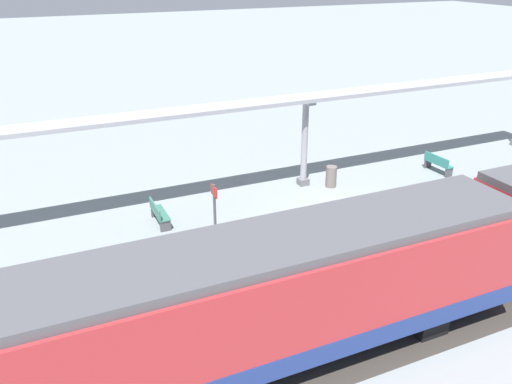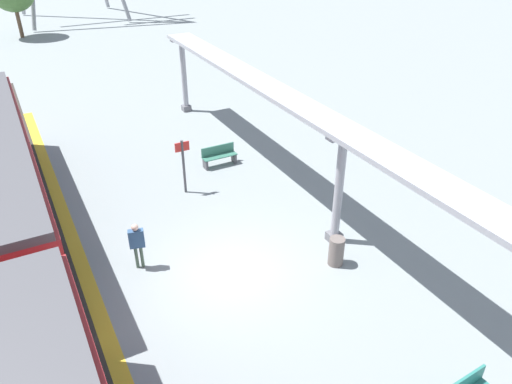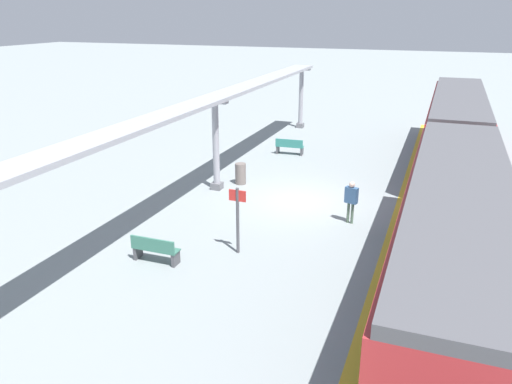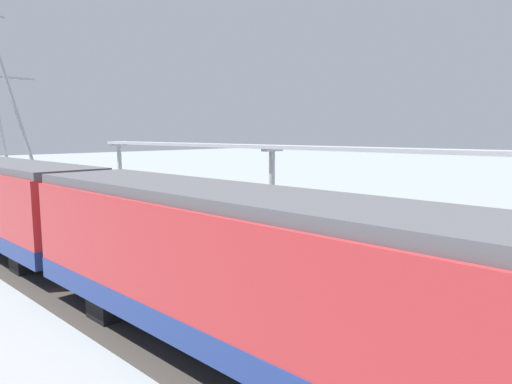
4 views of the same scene
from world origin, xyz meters
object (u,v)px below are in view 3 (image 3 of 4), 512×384
train_far_carriage (455,241)px  canopy_pillar_nearest (301,98)px  trash_bin (241,174)px  bench_mid_platform (155,249)px  platform_info_sign (238,214)px  passenger_waiting_near_edge (351,197)px  train_near_carriage (456,127)px  bench_near_end (290,146)px  canopy_pillar_second (216,145)px

train_far_carriage → canopy_pillar_nearest: canopy_pillar_nearest is taller
train_far_carriage → trash_bin: (8.85, -7.25, -1.36)m
bench_mid_platform → platform_info_sign: 2.76m
canopy_pillar_nearest → passenger_waiting_near_edge: canopy_pillar_nearest is taller
train_near_carriage → train_far_carriage: size_ratio=1.00×
bench_mid_platform → trash_bin: trash_bin is taller
train_far_carriage → bench_near_end: 15.25m
trash_bin → platform_info_sign: 6.92m
train_near_carriage → bench_mid_platform: 17.21m
bench_mid_platform → passenger_waiting_near_edge: 7.26m
canopy_pillar_second → canopy_pillar_nearest: bearing=-90.0°
canopy_pillar_nearest → bench_near_end: size_ratio=2.55×
canopy_pillar_nearest → platform_info_sign: 18.83m
bench_near_end → platform_info_sign: bearing=99.2°
train_far_carriage → trash_bin: 11.52m
canopy_pillar_second → trash_bin: bearing=-124.0°
train_far_carriage → canopy_pillar_nearest: size_ratio=3.54×
platform_info_sign → passenger_waiting_near_edge: (-2.91, -3.67, -0.33)m
bench_mid_platform → bench_near_end: bearing=-90.9°
train_far_carriage → platform_info_sign: bearing=-7.8°
train_near_carriage → trash_bin: (8.85, 7.03, -1.36)m
bench_near_end → trash_bin: 5.53m
canopy_pillar_nearest → trash_bin: size_ratio=4.08×
trash_bin → passenger_waiting_near_edge: size_ratio=0.60×
train_near_carriage → bench_near_end: 8.50m
canopy_pillar_nearest → bench_near_end: 6.96m
train_far_carriage → canopy_pillar_nearest: bearing=-63.8°
trash_bin → bench_mid_platform: bearing=92.9°
trash_bin → platform_info_sign: (-2.53, 6.38, 0.85)m
bench_near_end → platform_info_sign: platform_info_sign is taller
train_near_carriage → canopy_pillar_second: bearing=40.2°
bench_mid_platform → canopy_pillar_second: bearing=-81.0°
canopy_pillar_nearest → train_near_carriage: bearing=151.7°
train_near_carriage → passenger_waiting_near_edge: (3.41, 9.74, -0.84)m
canopy_pillar_second → trash_bin: canopy_pillar_second is taller
canopy_pillar_nearest → platform_info_sign: bearing=99.8°
bench_mid_platform → trash_bin: bearing=-87.1°
bench_mid_platform → passenger_waiting_near_edge: (-5.03, -5.19, 0.55)m
train_far_carriage → bench_mid_platform: train_far_carriage is taller
canopy_pillar_nearest → train_far_carriage: bearing=116.2°
bench_mid_platform → platform_info_sign: size_ratio=0.68×
train_far_carriage → platform_info_sign: 6.40m
passenger_waiting_near_edge → trash_bin: bearing=-26.5°
canopy_pillar_second → bench_near_end: size_ratio=2.55×
canopy_pillar_second → bench_mid_platform: canopy_pillar_second is taller
canopy_pillar_second → train_far_carriage: bearing=146.9°
trash_bin → bench_near_end: bearing=-96.3°
train_far_carriage → bench_near_end: train_far_carriage is taller
platform_info_sign → train_far_carriage: bearing=172.2°
trash_bin → canopy_pillar_second: bearing=56.0°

